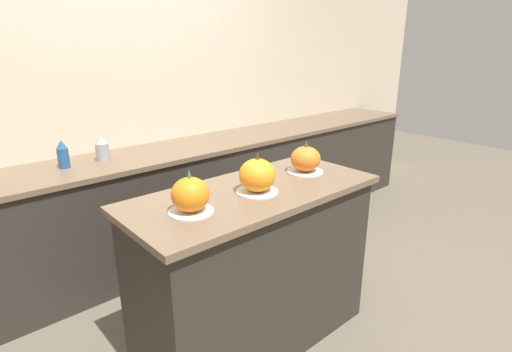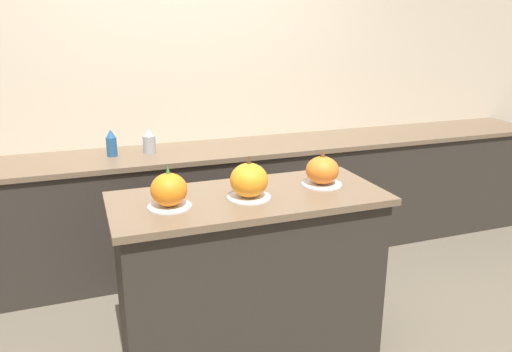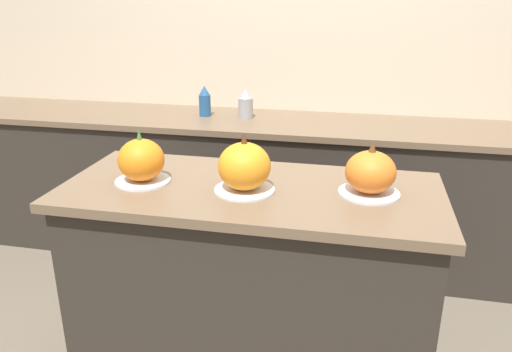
{
  "view_description": "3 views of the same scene",
  "coord_description": "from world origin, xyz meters",
  "px_view_note": "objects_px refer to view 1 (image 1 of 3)",
  "views": [
    {
      "loc": [
        -1.27,
        -1.46,
        1.66
      ],
      "look_at": [
        -0.02,
        -0.03,
        1.03
      ],
      "focal_mm": 28.0,
      "sensor_mm": 36.0,
      "label": 1
    },
    {
      "loc": [
        -0.77,
        -2.23,
        1.76
      ],
      "look_at": [
        0.03,
        -0.02,
        1.04
      ],
      "focal_mm": 35.0,
      "sensor_mm": 36.0,
      "label": 2
    },
    {
      "loc": [
        0.38,
        -1.64,
        1.6
      ],
      "look_at": [
        0.02,
        -0.02,
        0.99
      ],
      "focal_mm": 35.0,
      "sensor_mm": 36.0,
      "label": 3
    }
  ],
  "objects_px": {
    "pumpkin_cake_right": "(305,160)",
    "bottle_short": "(102,149)",
    "bottle_tall": "(63,154)",
    "pumpkin_cake_center": "(257,176)",
    "pumpkin_cake_left": "(190,196)"
  },
  "relations": [
    {
      "from": "bottle_tall",
      "to": "pumpkin_cake_left",
      "type": "bearing_deg",
      "value": -82.65
    },
    {
      "from": "bottle_tall",
      "to": "pumpkin_cake_right",
      "type": "bearing_deg",
      "value": -50.79
    },
    {
      "from": "pumpkin_cake_right",
      "to": "bottle_tall",
      "type": "height_order",
      "value": "pumpkin_cake_right"
    },
    {
      "from": "pumpkin_cake_left",
      "to": "pumpkin_cake_center",
      "type": "bearing_deg",
      "value": -0.93
    },
    {
      "from": "bottle_tall",
      "to": "pumpkin_cake_center",
      "type": "bearing_deg",
      "value": -66.47
    },
    {
      "from": "pumpkin_cake_right",
      "to": "pumpkin_cake_left",
      "type": "bearing_deg",
      "value": -176.01
    },
    {
      "from": "pumpkin_cake_center",
      "to": "bottle_tall",
      "type": "height_order",
      "value": "pumpkin_cake_center"
    },
    {
      "from": "pumpkin_cake_left",
      "to": "bottle_tall",
      "type": "relative_size",
      "value": 1.1
    },
    {
      "from": "pumpkin_cake_left",
      "to": "bottle_short",
      "type": "xyz_separation_m",
      "value": [
        0.09,
        1.27,
        -0.05
      ]
    },
    {
      "from": "pumpkin_cake_left",
      "to": "bottle_short",
      "type": "distance_m",
      "value": 1.27
    },
    {
      "from": "pumpkin_cake_center",
      "to": "pumpkin_cake_right",
      "type": "relative_size",
      "value": 1.01
    },
    {
      "from": "pumpkin_cake_left",
      "to": "bottle_tall",
      "type": "xyz_separation_m",
      "value": [
        -0.16,
        1.27,
        -0.04
      ]
    },
    {
      "from": "pumpkin_cake_center",
      "to": "bottle_short",
      "type": "height_order",
      "value": "pumpkin_cake_center"
    },
    {
      "from": "pumpkin_cake_center",
      "to": "bottle_tall",
      "type": "bearing_deg",
      "value": 113.53
    },
    {
      "from": "pumpkin_cake_right",
      "to": "bottle_short",
      "type": "distance_m",
      "value": 1.42
    }
  ]
}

